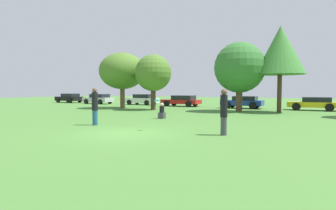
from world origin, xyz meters
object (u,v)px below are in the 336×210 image
object	(u,v)px
tree_3	(280,50)
parked_car_red	(182,100)
parked_car_black	(69,98)
parked_car_white	(142,99)
person_thrower	(95,106)
person_catcher	(224,111)
frisbee	(157,100)
parked_car_blue	(243,102)
bystander_sitting	(162,112)
tree_2	(239,68)
tree_0	(122,71)
tree_1	(153,73)
parked_car_silver	(98,99)
parked_car_yellow	(314,103)

from	to	relation	value
tree_3	parked_car_red	size ratio (longest dim) A/B	1.61
tree_3	parked_car_black	distance (m)	29.69
tree_3	parked_car_white	size ratio (longest dim) A/B	1.67
person_thrower	person_catcher	world-z (taller)	person_thrower
person_catcher	parked_car_black	distance (m)	33.51
parked_car_red	person_catcher	bearing A→B (deg)	120.92
frisbee	parked_car_blue	world-z (taller)	frisbee
person_catcher	bystander_sitting	distance (m)	7.08
tree_2	tree_3	bearing A→B (deg)	11.84
parked_car_white	parked_car_black	bearing A→B (deg)	1.14
person_thrower	parked_car_red	bearing A→B (deg)	100.35
person_thrower	parked_car_red	world-z (taller)	person_thrower
tree_2	parked_car_red	size ratio (longest dim) A/B	1.34
tree_0	tree_1	bearing A→B (deg)	-7.52
bystander_sitting	tree_0	size ratio (longest dim) A/B	0.18
frisbee	tree_2	bearing A→B (deg)	88.79
person_catcher	bystander_sitting	world-z (taller)	person_catcher
tree_2	parked_car_white	world-z (taller)	tree_2
person_catcher	parked_car_silver	distance (m)	28.06
tree_2	person_thrower	bearing A→B (deg)	-107.67
person_thrower	tree_0	bearing A→B (deg)	121.42
person_catcher	parked_car_red	distance (m)	19.95
parked_car_silver	parked_car_red	size ratio (longest dim) A/B	0.92
tree_2	parked_car_black	world-z (taller)	tree_2
person_catcher	parked_car_blue	xyz separation A→B (m)	(-3.49, 16.88, -0.31)
tree_2	parked_car_silver	bearing A→B (deg)	168.27
tree_3	parked_car_black	xyz separation A→B (m)	(-29.10, 4.00, -4.30)
tree_2	parked_car_blue	size ratio (longest dim) A/B	1.46
person_thrower	parked_car_white	size ratio (longest dim) A/B	0.46
bystander_sitting	parked_car_red	world-z (taller)	parked_car_red
tree_0	parked_car_black	xyz separation A→B (m)	(-14.60, 5.99, -3.01)
tree_1	parked_car_white	xyz separation A→B (m)	(-5.97, 6.86, -2.68)
person_thrower	tree_2	bearing A→B (deg)	70.98
tree_0	parked_car_white	bearing A→B (deg)	107.28
tree_2	parked_car_yellow	distance (m)	7.74
tree_0	tree_1	distance (m)	4.05
parked_car_red	frisbee	bearing A→B (deg)	112.71
tree_3	parked_car_white	bearing A→B (deg)	165.26
parked_car_white	parked_car_blue	xyz separation A→B (m)	(12.61, -0.69, -0.02)
person_thrower	tree_0	xyz separation A→B (m)	(-7.34, 11.40, 2.71)
parked_car_blue	frisbee	bearing A→B (deg)	91.25
parked_car_blue	person_thrower	bearing A→B (deg)	78.65
person_thrower	tree_1	size ratio (longest dim) A/B	0.38
bystander_sitting	tree_0	distance (m)	11.49
parked_car_black	parked_car_silver	world-z (taller)	parked_car_black
person_catcher	tree_0	xyz separation A→B (m)	(-14.14, 11.24, 2.74)
tree_1	tree_0	bearing A→B (deg)	172.48
parked_car_silver	parked_car_blue	world-z (taller)	parked_car_silver
person_catcher	parked_car_yellow	size ratio (longest dim) A/B	0.45
parked_car_yellow	person_thrower	bearing A→B (deg)	60.64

